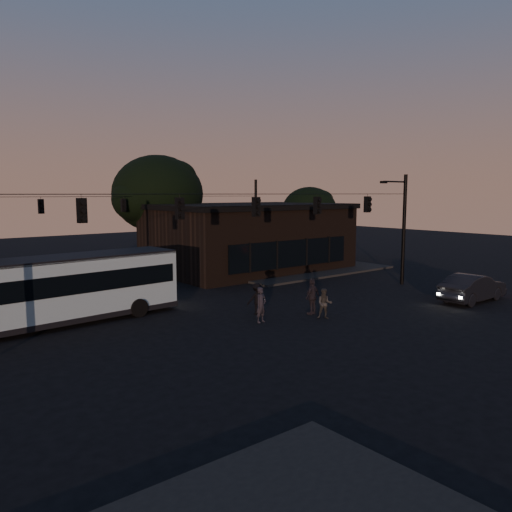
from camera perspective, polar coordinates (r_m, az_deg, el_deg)
ground at (r=23.57m, az=6.21°, el=-8.20°), size 120.00×120.00×0.00m
sidewalk_far_right at (r=41.60m, az=4.13°, el=-1.37°), size 14.00×10.00×0.15m
building at (r=40.82m, az=-0.82°, el=2.21°), size 15.40×10.41×5.40m
tree_behind at (r=42.98m, az=-11.17°, el=6.98°), size 7.60×7.60×9.43m
tree_right at (r=48.22m, az=6.12°, el=5.23°), size 5.20×5.20×6.86m
signal_rig_near at (r=25.76m, az=0.00°, el=3.20°), size 26.24×0.30×7.50m
signal_rig_far at (r=39.47m, az=-14.87°, el=3.98°), size 26.24×0.30×7.50m
bus at (r=25.50m, az=-21.50°, el=-3.28°), size 11.72×3.48×3.26m
car at (r=31.56m, az=23.51°, el=-3.34°), size 4.89×1.75×1.60m
pedestrian_a at (r=24.28m, az=0.60°, el=-5.60°), size 0.70×0.52×1.73m
pedestrian_b at (r=25.24m, az=7.85°, el=-5.41°), size 0.93×0.94×1.53m
pedestrian_c at (r=26.01m, az=6.46°, el=-4.62°), size 1.16×0.64×1.87m
pedestrian_d at (r=25.86m, az=0.12°, el=-4.91°), size 1.19×0.87×1.64m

